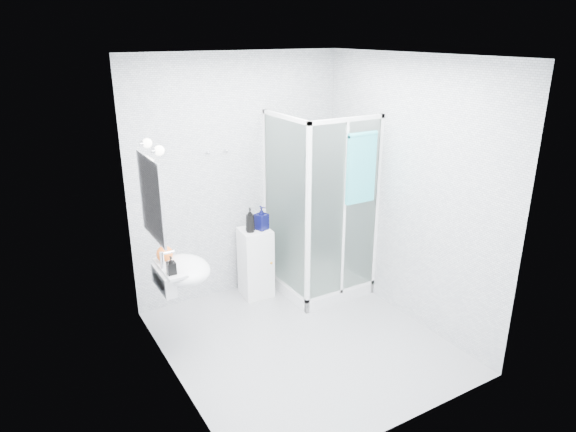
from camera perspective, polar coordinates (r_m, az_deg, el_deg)
room at (r=4.44m, az=1.75°, el=0.38°), size 2.40×2.60×2.60m
shower_enclosure at (r=5.69m, az=3.24°, el=-4.34°), size 0.90×0.95×2.00m
wall_basin at (r=4.62m, az=-11.83°, el=-6.00°), size 0.46×0.56×0.35m
mirror at (r=4.31m, az=-14.98°, el=1.91°), size 0.02×0.60×0.70m
vanity_lights at (r=4.22m, az=-14.84°, el=7.45°), size 0.10×0.40×0.08m
wall_hooks at (r=5.31m, az=-7.85°, el=7.09°), size 0.23×0.06×0.03m
storage_cabinet at (r=5.66m, az=-3.60°, el=-5.18°), size 0.35×0.36×0.77m
hand_towel at (r=5.17m, az=8.15°, el=5.48°), size 0.34×0.05×0.72m
shampoo_bottle_a at (r=5.41m, az=-4.23°, el=-0.46°), size 0.13×0.13×0.27m
shampoo_bottle_b at (r=5.47m, az=-2.95°, el=-0.21°), size 0.15×0.15×0.26m
soap_dispenser_orange at (r=4.65m, az=-13.58°, el=-3.78°), size 0.15×0.15×0.19m
soap_dispenser_black at (r=4.40m, az=-12.85°, el=-5.37°), size 0.07×0.07×0.16m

